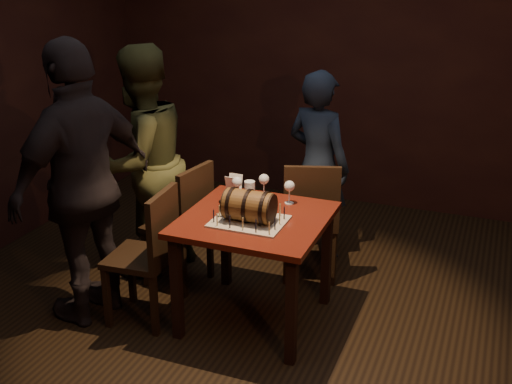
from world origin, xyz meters
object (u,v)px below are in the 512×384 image
(person_back, at_px, (318,166))
(wine_glass_right, at_px, (289,187))
(wine_glass_mid, at_px, (264,180))
(chair_left_rear, at_px, (185,219))
(chair_left_front, at_px, (151,249))
(person_left_rear, at_px, (141,163))
(chair_back, at_px, (311,215))
(wine_glass_left, at_px, (237,183))
(barrel_cake, at_px, (249,206))
(person_left_front, at_px, (84,185))
(pub_table, at_px, (255,233))
(pint_of_ale, at_px, (250,192))

(person_back, bearing_deg, wine_glass_right, 112.33)
(wine_glass_mid, height_order, chair_left_rear, chair_left_rear)
(chair_left_front, relative_size, person_left_rear, 0.54)
(wine_glass_mid, height_order, wine_glass_right, same)
(wine_glass_mid, distance_m, chair_back, 0.53)
(wine_glass_left, bearing_deg, barrel_cake, -56.46)
(wine_glass_right, relative_size, person_back, 0.11)
(wine_glass_mid, relative_size, person_back, 0.11)
(wine_glass_mid, xyz_separation_m, wine_glass_right, (0.21, -0.06, 0.00))
(person_left_rear, xyz_separation_m, person_left_front, (0.00, -0.71, 0.07))
(wine_glass_mid, xyz_separation_m, chair_left_rear, (-0.57, -0.09, -0.34))
(chair_left_rear, bearing_deg, pub_table, -22.56)
(person_back, height_order, person_left_rear, person_left_rear)
(pub_table, xyz_separation_m, wine_glass_left, (-0.23, 0.24, 0.23))
(chair_back, distance_m, person_left_front, 1.63)
(wine_glass_left, height_order, pint_of_ale, wine_glass_left)
(person_back, relative_size, person_left_front, 0.81)
(person_left_front, bearing_deg, barrel_cake, 115.85)
(wine_glass_mid, relative_size, pint_of_ale, 1.07)
(barrel_cake, xyz_separation_m, wine_glass_mid, (-0.07, 0.45, 0.01))
(wine_glass_mid, height_order, chair_back, chair_back)
(wine_glass_left, relative_size, pint_of_ale, 1.07)
(barrel_cake, bearing_deg, chair_left_rear, 150.62)
(barrel_cake, height_order, wine_glass_mid, barrel_cake)
(chair_back, height_order, person_left_rear, person_left_rear)
(barrel_cake, bearing_deg, person_back, 85.77)
(wine_glass_mid, bearing_deg, person_back, 77.88)
(wine_glass_right, distance_m, person_left_front, 1.33)
(pint_of_ale, xyz_separation_m, chair_left_rear, (-0.52, 0.05, -0.30))
(pub_table, relative_size, wine_glass_left, 5.59)
(wine_glass_left, height_order, chair_left_rear, chair_left_rear)
(person_left_rear, bearing_deg, wine_glass_left, 99.44)
(pint_of_ale, distance_m, person_left_front, 1.08)
(pub_table, xyz_separation_m, person_left_front, (-1.05, -0.32, 0.29))
(wine_glass_right, height_order, person_left_rear, person_left_rear)
(chair_back, height_order, chair_left_rear, same)
(pint_of_ale, distance_m, chair_left_front, 0.75)
(chair_back, bearing_deg, wine_glass_right, -96.40)
(pub_table, xyz_separation_m, chair_back, (0.17, 0.68, -0.12))
(pub_table, xyz_separation_m, wine_glass_mid, (-0.08, 0.36, 0.23))
(pint_of_ale, height_order, chair_back, chair_back)
(person_left_front, bearing_deg, pint_of_ale, 133.82)
(pub_table, distance_m, person_back, 1.13)
(barrel_cake, relative_size, wine_glass_right, 2.25)
(pint_of_ale, xyz_separation_m, chair_left_front, (-0.50, -0.47, -0.30))
(pub_table, height_order, chair_left_front, chair_left_front)
(pub_table, height_order, pint_of_ale, pint_of_ale)
(wine_glass_mid, xyz_separation_m, person_left_front, (-0.98, -0.68, 0.07))
(pint_of_ale, relative_size, person_left_front, 0.08)
(person_back, xyz_separation_m, person_left_rear, (-1.15, -0.73, 0.11))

